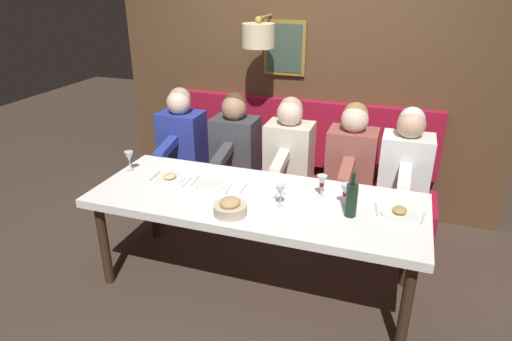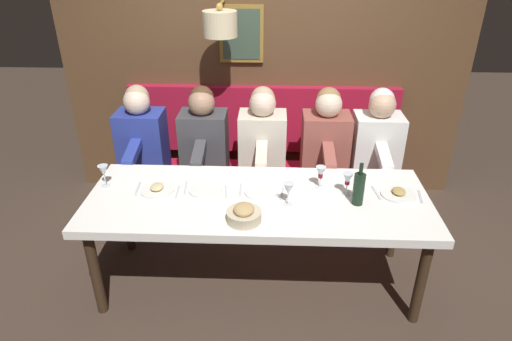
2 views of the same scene
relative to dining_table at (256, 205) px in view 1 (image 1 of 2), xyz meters
The scene contains 19 objects.
ground_plane 0.67m from the dining_table, ahead, with size 12.00×12.00×0.00m, color #423328.
dining_table is the anchor object (origin of this frame).
banquette_bench 1.00m from the dining_table, ahead, with size 0.52×2.55×0.45m, color maroon.
back_wall_panel 1.62m from the dining_table, ahead, with size 0.59×3.75×2.90m.
diner_nearest 1.32m from the dining_table, 47.98° to the right, with size 0.60×0.40×0.79m.
diner_near 1.05m from the dining_table, 31.70° to the right, with size 0.60×0.40×0.79m.
diner_middle 0.89m from the dining_table, ahead, with size 0.60×0.40×0.79m.
diner_far 1.02m from the dining_table, 29.55° to the left, with size 0.60×0.40×0.79m.
diner_farthest 1.37m from the dining_table, 49.74° to the left, with size 0.60×0.40×0.79m.
place_setting_0 0.10m from the dining_table, 16.78° to the right, with size 0.24×0.32×0.01m.
place_setting_1 0.72m from the dining_table, 85.57° to the left, with size 0.24×0.32×0.05m.
place_setting_2 0.97m from the dining_table, 86.26° to the right, with size 0.24×0.33×0.05m.
place_setting_3 0.39m from the dining_table, 78.52° to the left, with size 0.24×0.32×0.01m.
wine_glass_0 0.49m from the dining_table, 70.64° to the right, with size 0.07×0.07×0.16m.
wine_glass_1 1.11m from the dining_table, 84.28° to the left, with size 0.07×0.07×0.16m.
wine_glass_2 0.64m from the dining_table, 84.03° to the right, with size 0.07×0.07×0.16m.
wine_glass_3 0.29m from the dining_table, 113.48° to the right, with size 0.07×0.07×0.16m.
wine_bottle 0.69m from the dining_table, 94.56° to the right, with size 0.08×0.08×0.30m.
bread_bowl 0.32m from the dining_table, 164.91° to the left, with size 0.22×0.22×0.12m.
Camera 1 is at (-2.65, -0.90, 2.17)m, focal length 31.26 mm.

